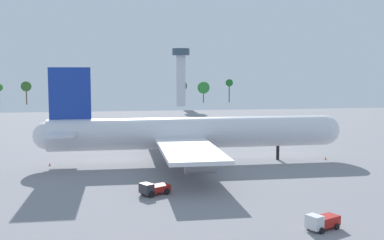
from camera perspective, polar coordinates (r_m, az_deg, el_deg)
name	(u,v)px	position (r m, az deg, el deg)	size (l,w,h in m)	color
ground_plane	(192,162)	(102.86, 0.00, -5.09)	(265.52, 265.52, 0.00)	gray
cargo_airplane	(191,133)	(101.81, -0.11, -1.61)	(66.38, 58.46, 20.38)	silver
maintenance_van	(154,188)	(76.55, -4.63, -8.18)	(5.28, 4.43, 2.03)	#333338
catering_truck	(322,221)	(62.43, 15.35, -11.67)	(4.91, 3.68, 2.07)	silver
safety_cone_nose	(326,158)	(109.95, 15.75, -4.41)	(0.48, 0.48, 0.68)	orange
safety_cone_tail	(50,164)	(103.44, -16.72, -5.10)	(0.45, 0.45, 0.64)	orange
control_tower	(181,72)	(262.32, -1.34, 5.84)	(9.54, 9.54, 31.73)	silver
tree_line_backdrop	(150,87)	(286.90, -5.11, 4.02)	(140.16, 7.51, 14.49)	#51381E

